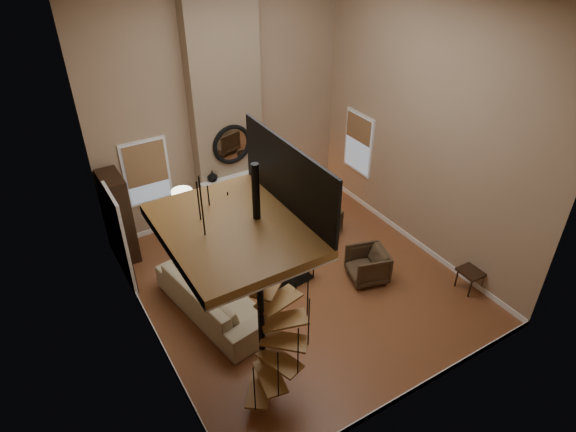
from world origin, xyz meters
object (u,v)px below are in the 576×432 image
side_chair (476,267)px  coffee_table (287,272)px  armchair_far (371,264)px  sofa (214,295)px  hutch (119,218)px  floor_lamp (183,203)px  armchair_near (324,221)px  accent_lamp (291,187)px

side_chair → coffee_table: bearing=146.8°
armchair_far → side_chair: size_ratio=0.77×
coffee_table → sofa: bearing=179.5°
side_chair → sofa: bearing=156.4°
coffee_table → side_chair: (3.14, -2.05, 0.24)m
sofa → side_chair: (4.74, -2.07, 0.13)m
side_chair → hutch: bearing=140.3°
sofa → armchair_far: sofa is taller
coffee_table → floor_lamp: 2.53m
coffee_table → side_chair: side_chair is taller
sofa → armchair_far: 3.24m
hutch → side_chair: size_ratio=2.06×
armchair_far → armchair_near: bearing=-165.7°
sofa → armchair_near: size_ratio=3.74×
armchair_far → accent_lamp: 3.68m
sofa → side_chair: side_chair is taller
hutch → accent_lamp: hutch is taller
armchair_near → side_chair: (1.52, -3.08, 0.17)m
sofa → armchair_near: (3.22, 1.02, -0.04)m
armchair_far → accent_lamp: bearing=-168.5°
sofa → coffee_table: sofa is taller
armchair_near → accent_lamp: (0.26, 1.88, -0.10)m
hutch → armchair_near: hutch is taller
hutch → floor_lamp: (1.16, -0.88, 0.46)m
hutch → accent_lamp: size_ratio=3.86×
sofa → coffee_table: bearing=-100.3°
hutch → armchair_near: bearing=-21.5°
floor_lamp → accent_lamp: bearing=19.0°
sofa → coffee_table: (1.60, -0.01, -0.11)m
accent_lamp → side_chair: bearing=-75.7°
armchair_near → armchair_far: 1.79m
armchair_near → hutch: bearing=-125.1°
armchair_far → accent_lamp: size_ratio=1.45×
hutch → floor_lamp: size_ratio=1.16×
hutch → armchair_near: size_ratio=2.86×
sofa → accent_lamp: size_ratio=5.05×
armchair_far → floor_lamp: bearing=-114.4°
armchair_far → floor_lamp: (-2.93, 2.55, 1.06)m
armchair_far → side_chair: 2.06m
armchair_far → side_chair: bearing=67.5°
hutch → coffee_table: 3.75m
hutch → coffee_table: (2.55, -2.67, -0.67)m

